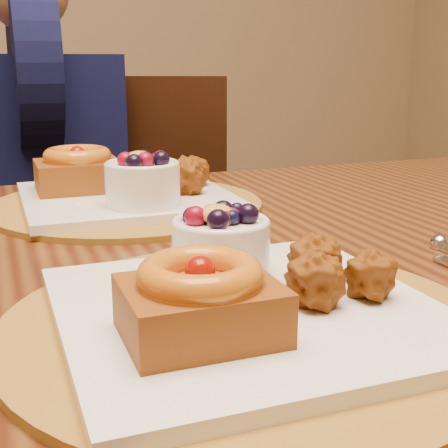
{
  "coord_description": "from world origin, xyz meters",
  "views": [
    {
      "loc": [
        -0.14,
        -0.61,
        0.95
      ],
      "look_at": [
        0.03,
        -0.15,
        0.83
      ],
      "focal_mm": 50.0,
      "sensor_mm": 36.0,
      "label": 1
    }
  ],
  "objects_px": {
    "chair_far": "(127,260)",
    "diner": "(38,132)",
    "dining_table": "(171,316)",
    "place_setting_far": "(125,189)",
    "place_setting_near": "(242,299)"
  },
  "relations": [
    {
      "from": "chair_far",
      "to": "diner",
      "type": "xyz_separation_m",
      "value": [
        -0.17,
        0.11,
        0.29
      ]
    },
    {
      "from": "dining_table",
      "to": "diner",
      "type": "relative_size",
      "value": 2.13
    },
    {
      "from": "dining_table",
      "to": "place_setting_far",
      "type": "distance_m",
      "value": 0.24
    },
    {
      "from": "place_setting_far",
      "to": "diner",
      "type": "relative_size",
      "value": 0.51
    },
    {
      "from": "dining_table",
      "to": "place_setting_far",
      "type": "height_order",
      "value": "place_setting_far"
    },
    {
      "from": "place_setting_near",
      "to": "chair_far",
      "type": "bearing_deg",
      "value": 83.88
    },
    {
      "from": "dining_table",
      "to": "place_setting_near",
      "type": "relative_size",
      "value": 4.21
    },
    {
      "from": "place_setting_far",
      "to": "dining_table",
      "type": "bearing_deg",
      "value": -89.1
    },
    {
      "from": "dining_table",
      "to": "diner",
      "type": "bearing_deg",
      "value": 94.72
    },
    {
      "from": "place_setting_near",
      "to": "chair_far",
      "type": "distance_m",
      "value": 0.99
    },
    {
      "from": "place_setting_near",
      "to": "chair_far",
      "type": "height_order",
      "value": "chair_far"
    },
    {
      "from": "chair_far",
      "to": "diner",
      "type": "relative_size",
      "value": 1.23
    },
    {
      "from": "chair_far",
      "to": "diner",
      "type": "height_order",
      "value": "diner"
    },
    {
      "from": "place_setting_near",
      "to": "chair_far",
      "type": "relative_size",
      "value": 0.41
    },
    {
      "from": "chair_far",
      "to": "diner",
      "type": "distance_m",
      "value": 0.35
    }
  ]
}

